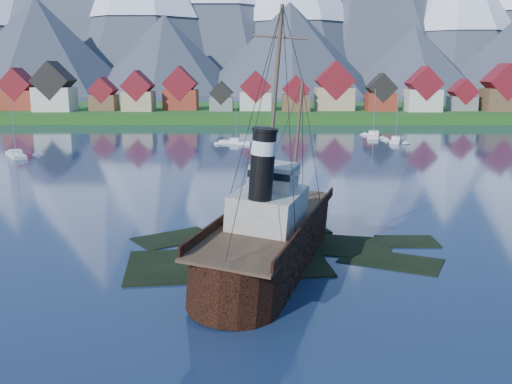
{
  "coord_description": "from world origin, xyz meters",
  "views": [
    {
      "loc": [
        0.03,
        -51.12,
        17.33
      ],
      "look_at": [
        -0.51,
        6.0,
        5.0
      ],
      "focal_mm": 40.0,
      "sensor_mm": 36.0,
      "label": 1
    }
  ],
  "objects_px": {
    "tugboat_wreck": "(268,231)",
    "sailboat_c": "(236,143)",
    "sailboat_e": "(373,136)",
    "sailboat_d": "(396,141)",
    "sailboat_a": "(16,156)"
  },
  "relations": [
    {
      "from": "sailboat_c",
      "to": "sailboat_d",
      "type": "bearing_deg",
      "value": -57.92
    },
    {
      "from": "sailboat_a",
      "to": "tugboat_wreck",
      "type": "bearing_deg",
      "value": -85.17
    },
    {
      "from": "sailboat_e",
      "to": "sailboat_c",
      "type": "bearing_deg",
      "value": -145.04
    },
    {
      "from": "sailboat_c",
      "to": "sailboat_e",
      "type": "bearing_deg",
      "value": -40.69
    },
    {
      "from": "tugboat_wreck",
      "to": "sailboat_d",
      "type": "relative_size",
      "value": 2.51
    },
    {
      "from": "tugboat_wreck",
      "to": "sailboat_a",
      "type": "height_order",
      "value": "tugboat_wreck"
    },
    {
      "from": "sailboat_c",
      "to": "sailboat_d",
      "type": "relative_size",
      "value": 0.93
    },
    {
      "from": "sailboat_c",
      "to": "sailboat_d",
      "type": "height_order",
      "value": "sailboat_d"
    },
    {
      "from": "tugboat_wreck",
      "to": "sailboat_c",
      "type": "bearing_deg",
      "value": 110.17
    },
    {
      "from": "sailboat_d",
      "to": "sailboat_e",
      "type": "relative_size",
      "value": 0.91
    },
    {
      "from": "sailboat_c",
      "to": "sailboat_d",
      "type": "distance_m",
      "value": 38.86
    },
    {
      "from": "tugboat_wreck",
      "to": "sailboat_d",
      "type": "bearing_deg",
      "value": 85.72
    },
    {
      "from": "sailboat_d",
      "to": "sailboat_e",
      "type": "xyz_separation_m",
      "value": [
        -3.32,
        11.08,
        0.01
      ]
    },
    {
      "from": "sailboat_a",
      "to": "sailboat_e",
      "type": "height_order",
      "value": "sailboat_e"
    },
    {
      "from": "sailboat_a",
      "to": "sailboat_c",
      "type": "relative_size",
      "value": 1.07
    }
  ]
}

